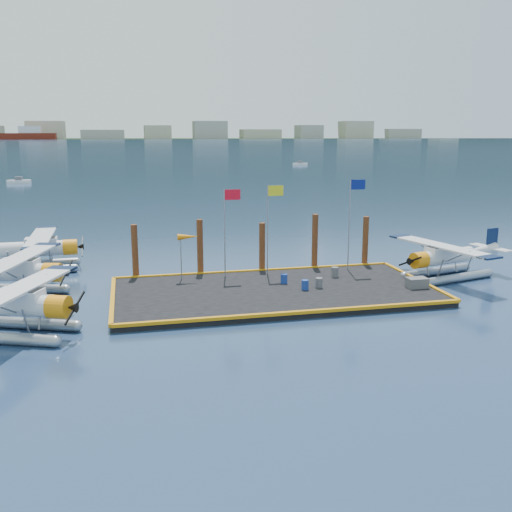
{
  "coord_description": "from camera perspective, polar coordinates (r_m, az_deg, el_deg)",
  "views": [
    {
      "loc": [
        -8.91,
        -33.84,
        10.15
      ],
      "look_at": [
        -0.73,
        2.0,
        2.15
      ],
      "focal_mm": 40.0,
      "sensor_mm": 36.0,
      "label": 1
    }
  ],
  "objects": [
    {
      "name": "ground",
      "position": [
        36.43,
        1.82,
        -3.91
      ],
      "size": [
        4000.0,
        4000.0,
        0.0
      ],
      "primitive_type": "plane",
      "color": "#18304A",
      "rests_on": "ground"
    },
    {
      "name": "dock",
      "position": [
        36.38,
        1.82,
        -3.61
      ],
      "size": [
        20.0,
        10.0,
        0.4
      ],
      "primitive_type": "cube",
      "color": "black",
      "rests_on": "ground"
    },
    {
      "name": "dock_bumpers",
      "position": [
        36.3,
        1.83,
        -3.17
      ],
      "size": [
        20.25,
        10.25,
        0.18
      ],
      "primitive_type": null,
      "color": "#C17A0B",
      "rests_on": "dock"
    },
    {
      "name": "far_backdrop",
      "position": [
        1788.75,
        -4.97,
        12.2
      ],
      "size": [
        3050.0,
        2050.0,
        810.0
      ],
      "color": "black",
      "rests_on": "ground"
    },
    {
      "name": "seaplane_a",
      "position": [
        31.27,
        -23.05,
        -4.8
      ],
      "size": [
        8.97,
        9.48,
        3.44
      ],
      "rotation": [
        0.0,
        0.0,
        -1.95
      ],
      "color": "gray",
      "rests_on": "ground"
    },
    {
      "name": "seaplane_b",
      "position": [
        38.37,
        -23.05,
        -1.74
      ],
      "size": [
        9.07,
        9.77,
        3.47
      ],
      "rotation": [
        0.0,
        0.0,
        -1.84
      ],
      "color": "gray",
      "rests_on": "ground"
    },
    {
      "name": "seaplane_c",
      "position": [
        45.42,
        -21.13,
        0.47
      ],
      "size": [
        8.82,
        9.71,
        3.46
      ],
      "rotation": [
        0.0,
        0.0,
        -1.55
      ],
      "color": "gray",
      "rests_on": "ground"
    },
    {
      "name": "seaplane_d",
      "position": [
        42.13,
        18.3,
        -0.3
      ],
      "size": [
        8.58,
        9.26,
        3.29
      ],
      "rotation": [
        0.0,
        0.0,
        1.82
      ],
      "color": "gray",
      "rests_on": "ground"
    },
    {
      "name": "drum_1",
      "position": [
        36.73,
        6.32,
        -2.68
      ],
      "size": [
        0.45,
        0.45,
        0.64
      ],
      "primitive_type": "cylinder",
      "color": "#505054",
      "rests_on": "dock"
    },
    {
      "name": "drum_2",
      "position": [
        36.18,
        4.93,
        -2.89
      ],
      "size": [
        0.44,
        0.44,
        0.63
      ],
      "primitive_type": "cylinder",
      "color": "navy",
      "rests_on": "dock"
    },
    {
      "name": "drum_4",
      "position": [
        39.6,
        7.89,
        -1.6
      ],
      "size": [
        0.48,
        0.48,
        0.68
      ],
      "primitive_type": "cylinder",
      "color": "#505054",
      "rests_on": "dock"
    },
    {
      "name": "drum_5",
      "position": [
        37.6,
        2.82,
        -2.28
      ],
      "size": [
        0.44,
        0.44,
        0.63
      ],
      "primitive_type": "cylinder",
      "color": "navy",
      "rests_on": "dock"
    },
    {
      "name": "crate",
      "position": [
        37.95,
        15.79,
        -2.59
      ],
      "size": [
        1.29,
        0.86,
        0.65
      ],
      "primitive_type": "cube",
      "color": "#505054",
      "rests_on": "dock"
    },
    {
      "name": "flagpole_red",
      "position": [
        38.65,
        -2.86,
        3.69
      ],
      "size": [
        1.14,
        0.08,
        6.0
      ],
      "color": "gray",
      "rests_on": "dock"
    },
    {
      "name": "flagpole_yellow",
      "position": [
        39.25,
        1.45,
        4.01
      ],
      "size": [
        1.14,
        0.08,
        6.2
      ],
      "color": "gray",
      "rests_on": "dock"
    },
    {
      "name": "flagpole_blue",
      "position": [
        41.11,
        9.6,
        4.46
      ],
      "size": [
        1.14,
        0.08,
        6.5
      ],
      "color": "gray",
      "rests_on": "dock"
    },
    {
      "name": "windsock",
      "position": [
        38.47,
        -6.86,
        1.82
      ],
      "size": [
        1.4,
        0.44,
        3.12
      ],
      "color": "gray",
      "rests_on": "dock"
    },
    {
      "name": "piling_0",
      "position": [
        40.08,
        -12.0,
        0.27
      ],
      "size": [
        0.44,
        0.44,
        4.0
      ],
      "primitive_type": "cylinder",
      "color": "#431F13",
      "rests_on": "ground"
    },
    {
      "name": "piling_1",
      "position": [
        40.36,
        -5.61,
        0.71
      ],
      "size": [
        0.44,
        0.44,
        4.2
      ],
      "primitive_type": "cylinder",
      "color": "#431F13",
      "rests_on": "ground"
    },
    {
      "name": "piling_2",
      "position": [
        41.19,
        0.61,
        0.72
      ],
      "size": [
        0.44,
        0.44,
        3.8
      ],
      "primitive_type": "cylinder",
      "color": "#431F13",
      "rests_on": "ground"
    },
    {
      "name": "piling_3",
      "position": [
        42.23,
        5.9,
        1.29
      ],
      "size": [
        0.44,
        0.44,
        4.3
      ],
      "primitive_type": "cylinder",
      "color": "#431F13",
      "rests_on": "ground"
    },
    {
      "name": "piling_4",
      "position": [
        43.69,
        10.87,
        1.3
      ],
      "size": [
        0.44,
        0.44,
        4.0
      ],
      "primitive_type": "cylinder",
      "color": "#431F13",
      "rests_on": "ground"
    }
  ]
}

